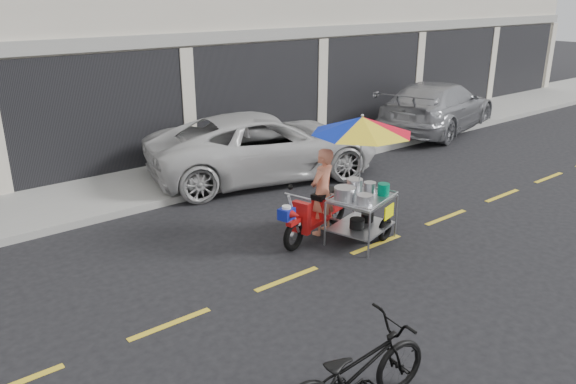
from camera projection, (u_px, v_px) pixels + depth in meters
ground at (376, 245)px, 9.84m from camera, size 90.00×90.00×0.00m
sidewalk at (211, 168)px, 13.85m from camera, size 45.00×3.00×0.15m
centerline at (376, 244)px, 9.84m from camera, size 42.00×0.10×0.01m
white_pickup at (264, 146)px, 13.21m from camera, size 5.93×3.83×1.52m
silver_pickup at (438, 106)px, 17.65m from camera, size 5.75×3.50×1.56m
near_bicycle at (354, 372)px, 5.77m from camera, size 1.95×0.86×0.99m
food_vendor_rig at (347, 161)px, 9.65m from camera, size 2.60×2.15×2.28m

